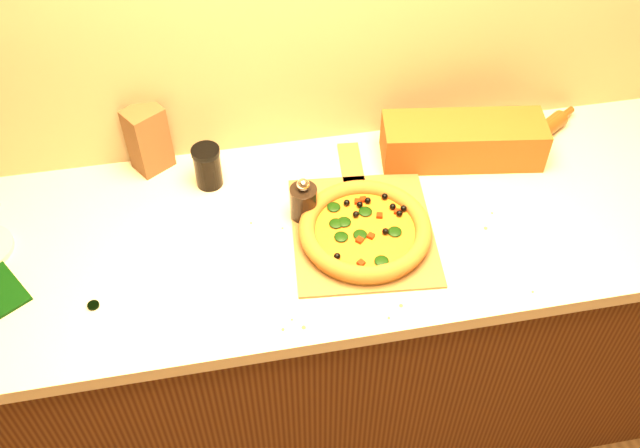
{
  "coord_description": "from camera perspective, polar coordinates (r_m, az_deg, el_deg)",
  "views": [
    {
      "loc": [
        -0.28,
        0.25,
        2.21
      ],
      "look_at": [
        -0.07,
        1.38,
        0.96
      ],
      "focal_mm": 40.0,
      "sensor_mm": 36.0,
      "label": 1
    }
  ],
  "objects": [
    {
      "name": "countertop",
      "position": [
        1.8,
        2.0,
        -0.24
      ],
      "size": [
        2.84,
        0.68,
        0.04
      ],
      "primitive_type": "cube",
      "color": "beige",
      "rests_on": "cabinet"
    },
    {
      "name": "pizza_peel",
      "position": [
        1.77,
        3.37,
        -0.18
      ],
      "size": [
        0.38,
        0.53,
        0.01
      ],
      "rotation": [
        0.0,
        0.0,
        -0.1
      ],
      "color": "brown",
      "rests_on": "countertop"
    },
    {
      "name": "pepper_grinder",
      "position": [
        1.75,
        -1.32,
        1.77
      ],
      "size": [
        0.07,
        0.07,
        0.13
      ],
      "color": "black",
      "rests_on": "countertop"
    },
    {
      "name": "rolling_pin",
      "position": [
        2.07,
        16.97,
        6.75
      ],
      "size": [
        0.3,
        0.2,
        0.05
      ],
      "rotation": [
        0.0,
        0.0,
        0.57
      ],
      "color": "#522C0E",
      "rests_on": "countertop"
    },
    {
      "name": "bread_bag",
      "position": [
        1.95,
        11.34,
        6.54
      ],
      "size": [
        0.44,
        0.2,
        0.12
      ],
      "primitive_type": "cube",
      "rotation": [
        0.0,
        0.0,
        -0.15
      ],
      "color": "brown",
      "rests_on": "countertop"
    },
    {
      "name": "dark_jar",
      "position": [
        1.86,
        -8.98,
        4.56
      ],
      "size": [
        0.07,
        0.07,
        0.12
      ],
      "color": "black",
      "rests_on": "countertop"
    },
    {
      "name": "pizza",
      "position": [
        1.73,
        3.62,
        -0.49
      ],
      "size": [
        0.32,
        0.32,
        0.05
      ],
      "color": "#BE8C2F",
      "rests_on": "pizza_peel"
    },
    {
      "name": "paper_bag",
      "position": [
        1.92,
        -13.59,
        6.64
      ],
      "size": [
        0.12,
        0.11,
        0.19
      ],
      "primitive_type": "cube",
      "rotation": [
        0.0,
        0.0,
        0.57
      ],
      "color": "brown",
      "rests_on": "countertop"
    },
    {
      "name": "cabinet",
      "position": [
        2.15,
        1.68,
        -8.3
      ],
      "size": [
        2.8,
        0.65,
        0.86
      ],
      "primitive_type": "cube",
      "color": "#421E0E",
      "rests_on": "ground"
    },
    {
      "name": "bottle_cap",
      "position": [
        1.69,
        -17.68,
        -6.21
      ],
      "size": [
        0.04,
        0.04,
        0.01
      ],
      "primitive_type": "cylinder",
      "rotation": [
        0.0,
        0.0,
        -0.4
      ],
      "color": "black",
      "rests_on": "countertop"
    }
  ]
}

